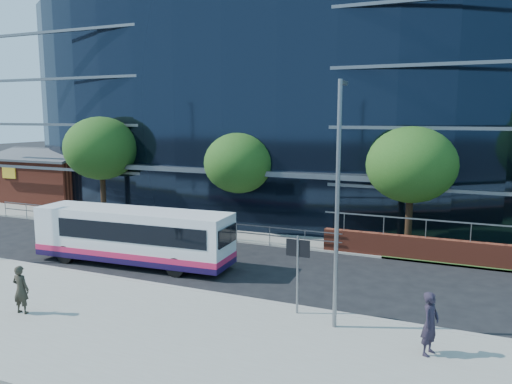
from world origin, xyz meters
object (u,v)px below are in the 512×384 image
at_px(tree_far_a, 101,148).
at_px(pedestrian_b, 21,289).
at_px(streetlight_east, 338,198).
at_px(brick_pavilion, 54,178).
at_px(tree_far_b, 239,163).
at_px(street_sign, 298,258).
at_px(tree_far_c, 411,165).
at_px(pedestrian, 430,324).
at_px(city_bus, 134,236).

height_order(tree_far_a, pedestrian_b, tree_far_a).
height_order(tree_far_a, streetlight_east, streetlight_east).
distance_m(brick_pavilion, tree_far_b, 19.55).
height_order(brick_pavilion, tree_far_a, tree_far_a).
xyz_separation_m(tree_far_a, streetlight_east, (19.00, -11.17, -0.42)).
xyz_separation_m(street_sign, pedestrian_b, (-8.89, -3.87, -1.14)).
distance_m(street_sign, tree_far_c, 11.14).
bearing_deg(streetlight_east, brick_pavilion, 150.76).
distance_m(tree_far_c, pedestrian_b, 18.74).
bearing_deg(streetlight_east, pedestrian, -14.81).
height_order(pedestrian, pedestrian_b, pedestrian).
xyz_separation_m(brick_pavilion, pedestrian_b, (17.61, -18.96, -0.92)).
bearing_deg(brick_pavilion, tree_far_c, -8.82).
bearing_deg(tree_far_c, street_sign, -103.29).
bearing_deg(brick_pavilion, streetlight_east, -29.24).
relative_size(street_sign, tree_far_a, 0.40).
height_order(city_bus, pedestrian_b, city_bus).
bearing_deg(tree_far_b, tree_far_a, -177.14).
distance_m(tree_far_a, streetlight_east, 22.05).
xyz_separation_m(tree_far_c, pedestrian, (2.02, -11.97, -3.45)).
xyz_separation_m(tree_far_a, pedestrian, (22.02, -11.97, -3.77)).
relative_size(pedestrian, pedestrian_b, 1.09).
bearing_deg(brick_pavilion, city_bus, -35.06).
distance_m(brick_pavilion, tree_far_c, 29.46).
height_order(tree_far_c, pedestrian, tree_far_c).
bearing_deg(streetlight_east, street_sign, 158.64).
distance_m(brick_pavilion, pedestrian, 35.13).
relative_size(street_sign, streetlight_east, 0.35).
distance_m(tree_far_a, tree_far_b, 10.03).
height_order(brick_pavilion, pedestrian_b, brick_pavilion).
relative_size(tree_far_b, tree_far_c, 0.93).
height_order(brick_pavilion, tree_far_c, tree_far_c).
bearing_deg(tree_far_c, tree_far_b, 177.14).
relative_size(brick_pavilion, pedestrian, 4.58).
distance_m(streetlight_east, pedestrian, 4.58).
relative_size(tree_far_c, city_bus, 0.66).
relative_size(street_sign, tree_far_c, 0.43).
distance_m(brick_pavilion, streetlight_east, 32.19).
distance_m(tree_far_b, streetlight_east, 14.74).
distance_m(brick_pavilion, city_bus, 21.22).
bearing_deg(tree_far_c, city_bus, -146.53).
bearing_deg(streetlight_east, tree_far_c, 84.89).
height_order(street_sign, city_bus, street_sign).
bearing_deg(tree_far_b, tree_far_c, -2.86).
xyz_separation_m(tree_far_c, streetlight_east, (-1.00, -11.17, -0.10)).
bearing_deg(pedestrian, tree_far_a, 80.15).
height_order(tree_far_a, tree_far_c, tree_far_a).
bearing_deg(tree_far_b, city_bus, -101.28).
height_order(brick_pavilion, pedestrian, brick_pavilion).
height_order(street_sign, pedestrian_b, street_sign).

